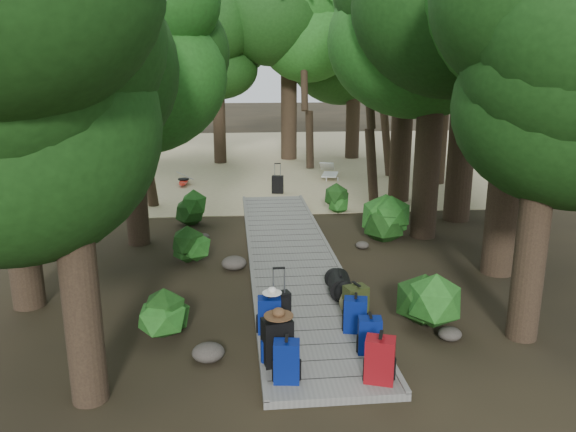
{
  "coord_description": "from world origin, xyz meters",
  "views": [
    {
      "loc": [
        -1.33,
        -11.48,
        4.39
      ],
      "look_at": [
        -0.06,
        1.14,
        1.0
      ],
      "focal_mm": 35.0,
      "sensor_mm": 36.0,
      "label": 1
    }
  ],
  "objects_px": {
    "kayak": "(184,181)",
    "backpack_left_b": "(277,339)",
    "backpack_right_d": "(356,299)",
    "lone_suitcase_on_sand": "(278,184)",
    "backpack_right_c": "(355,313)",
    "backpack_right_b": "(370,333)",
    "backpack_left_a": "(287,359)",
    "suitcase_on_boardwalk": "(279,308)",
    "backpack_left_c": "(269,314)",
    "backpack_right_a": "(380,358)",
    "duffel_right_khaki": "(352,297)",
    "duffel_right_black": "(340,285)",
    "sun_lounger": "(330,172)"
  },
  "relations": [
    {
      "from": "suitcase_on_boardwalk",
      "to": "kayak",
      "type": "bearing_deg",
      "value": 86.02
    },
    {
      "from": "duffel_right_khaki",
      "to": "backpack_left_a",
      "type": "bearing_deg",
      "value": -146.6
    },
    {
      "from": "backpack_left_b",
      "to": "backpack_right_b",
      "type": "xyz_separation_m",
      "value": [
        1.44,
        0.19,
        -0.08
      ]
    },
    {
      "from": "lone_suitcase_on_sand",
      "to": "backpack_right_c",
      "type": "bearing_deg",
      "value": -76.63
    },
    {
      "from": "backpack_left_a",
      "to": "duffel_right_black",
      "type": "height_order",
      "value": "backpack_left_a"
    },
    {
      "from": "backpack_left_b",
      "to": "lone_suitcase_on_sand",
      "type": "bearing_deg",
      "value": 73.04
    },
    {
      "from": "backpack_left_b",
      "to": "kayak",
      "type": "height_order",
      "value": "backpack_left_b"
    },
    {
      "from": "duffel_right_khaki",
      "to": "backpack_right_c",
      "type": "bearing_deg",
      "value": -124.94
    },
    {
      "from": "sun_lounger",
      "to": "duffel_right_khaki",
      "type": "bearing_deg",
      "value": -82.92
    },
    {
      "from": "backpack_left_a",
      "to": "backpack_right_c",
      "type": "height_order",
      "value": "backpack_left_a"
    },
    {
      "from": "duffel_right_black",
      "to": "lone_suitcase_on_sand",
      "type": "xyz_separation_m",
      "value": [
        -0.4,
        9.56,
        -0.0
      ]
    },
    {
      "from": "suitcase_on_boardwalk",
      "to": "backpack_right_a",
      "type": "bearing_deg",
      "value": -72.82
    },
    {
      "from": "kayak",
      "to": "backpack_right_b",
      "type": "bearing_deg",
      "value": -73.66
    },
    {
      "from": "backpack_left_a",
      "to": "duffel_right_khaki",
      "type": "bearing_deg",
      "value": 66.55
    },
    {
      "from": "backpack_left_b",
      "to": "backpack_left_c",
      "type": "height_order",
      "value": "backpack_left_b"
    },
    {
      "from": "backpack_right_c",
      "to": "sun_lounger",
      "type": "height_order",
      "value": "backpack_right_c"
    },
    {
      "from": "kayak",
      "to": "sun_lounger",
      "type": "distance_m",
      "value": 5.8
    },
    {
      "from": "backpack_right_c",
      "to": "backpack_left_b",
      "type": "bearing_deg",
      "value": -132.47
    },
    {
      "from": "backpack_right_b",
      "to": "backpack_right_d",
      "type": "relative_size",
      "value": 1.05
    },
    {
      "from": "backpack_right_d",
      "to": "sun_lounger",
      "type": "relative_size",
      "value": 0.34
    },
    {
      "from": "lone_suitcase_on_sand",
      "to": "duffel_right_khaki",
      "type": "bearing_deg",
      "value": -75.53
    },
    {
      "from": "backpack_left_a",
      "to": "duffel_right_khaki",
      "type": "xyz_separation_m",
      "value": [
        1.45,
        2.4,
        -0.15
      ]
    },
    {
      "from": "duffel_right_black",
      "to": "sun_lounger",
      "type": "distance_m",
      "value": 12.17
    },
    {
      "from": "backpack_right_c",
      "to": "lone_suitcase_on_sand",
      "type": "distance_m",
      "value": 11.08
    },
    {
      "from": "backpack_right_d",
      "to": "lone_suitcase_on_sand",
      "type": "height_order",
      "value": "backpack_right_d"
    },
    {
      "from": "backpack_left_a",
      "to": "kayak",
      "type": "distance_m",
      "value": 14.59
    },
    {
      "from": "backpack_left_c",
      "to": "lone_suitcase_on_sand",
      "type": "xyz_separation_m",
      "value": [
        1.05,
        11.01,
        -0.14
      ]
    },
    {
      "from": "backpack_left_c",
      "to": "backpack_right_b",
      "type": "bearing_deg",
      "value": -25.19
    },
    {
      "from": "backpack_right_d",
      "to": "lone_suitcase_on_sand",
      "type": "xyz_separation_m",
      "value": [
        -0.52,
        10.46,
        -0.09
      ]
    },
    {
      "from": "backpack_right_a",
      "to": "kayak",
      "type": "xyz_separation_m",
      "value": [
        -3.83,
        14.49,
        -0.31
      ]
    },
    {
      "from": "backpack_right_c",
      "to": "duffel_right_black",
      "type": "height_order",
      "value": "backpack_right_c"
    },
    {
      "from": "backpack_right_c",
      "to": "backpack_right_d",
      "type": "bearing_deg",
      "value": 90.71
    },
    {
      "from": "backpack_left_c",
      "to": "backpack_right_d",
      "type": "distance_m",
      "value": 1.66
    },
    {
      "from": "backpack_right_b",
      "to": "suitcase_on_boardwalk",
      "type": "bearing_deg",
      "value": 147.38
    },
    {
      "from": "backpack_right_b",
      "to": "backpack_right_d",
      "type": "xyz_separation_m",
      "value": [
        0.08,
        1.35,
        -0.02
      ]
    },
    {
      "from": "backpack_right_a",
      "to": "suitcase_on_boardwalk",
      "type": "bearing_deg",
      "value": 142.56
    },
    {
      "from": "kayak",
      "to": "backpack_left_b",
      "type": "bearing_deg",
      "value": -79.51
    },
    {
      "from": "duffel_right_khaki",
      "to": "lone_suitcase_on_sand",
      "type": "distance_m",
      "value": 10.11
    },
    {
      "from": "backpack_left_b",
      "to": "duffel_right_black",
      "type": "distance_m",
      "value": 2.81
    },
    {
      "from": "kayak",
      "to": "backpack_right_a",
      "type": "bearing_deg",
      "value": -74.72
    },
    {
      "from": "kayak",
      "to": "backpack_right_d",
      "type": "bearing_deg",
      "value": -71.69
    },
    {
      "from": "backpack_right_c",
      "to": "backpack_right_a",
      "type": "bearing_deg",
      "value": -75.98
    },
    {
      "from": "backpack_left_b",
      "to": "backpack_right_d",
      "type": "bearing_deg",
      "value": 33.09
    },
    {
      "from": "backpack_right_d",
      "to": "sun_lounger",
      "type": "xyz_separation_m",
      "value": [
        1.8,
        12.92,
        -0.11
      ]
    },
    {
      "from": "backpack_left_b",
      "to": "suitcase_on_boardwalk",
      "type": "xyz_separation_m",
      "value": [
        0.14,
        1.3,
        -0.1
      ]
    },
    {
      "from": "backpack_left_a",
      "to": "duffel_right_khaki",
      "type": "relative_size",
      "value": 1.23
    },
    {
      "from": "backpack_left_c",
      "to": "kayak",
      "type": "xyz_separation_m",
      "value": [
        -2.4,
        12.88,
        -0.3
      ]
    },
    {
      "from": "backpack_left_c",
      "to": "kayak",
      "type": "height_order",
      "value": "backpack_left_c"
    },
    {
      "from": "backpack_left_a",
      "to": "backpack_right_b",
      "type": "height_order",
      "value": "backpack_left_a"
    },
    {
      "from": "backpack_right_d",
      "to": "duffel_right_khaki",
      "type": "bearing_deg",
      "value": 69.63
    }
  ]
}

